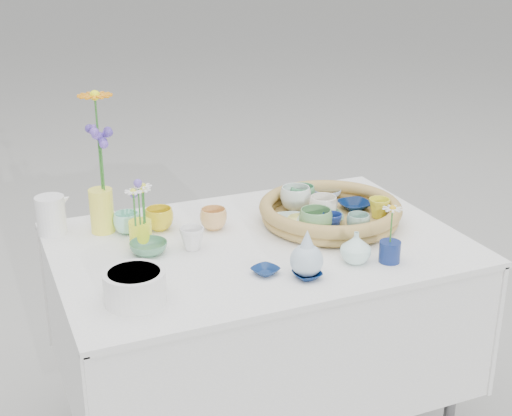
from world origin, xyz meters
name	(u,v)px	position (x,y,z in m)	size (l,w,h in m)	color
wicker_tray	(330,212)	(0.28, 0.05, 0.80)	(0.47, 0.47, 0.08)	olive
tray_ceramic_0	(301,199)	(0.25, 0.21, 0.80)	(0.10, 0.10, 0.03)	#0C1646
tray_ceramic_1	(354,205)	(0.40, 0.09, 0.80)	(0.11, 0.11, 0.03)	#03143A
tray_ceramic_2	(379,208)	(0.43, -0.01, 0.82)	(0.07, 0.07, 0.07)	gold
tray_ceramic_3	(325,219)	(0.24, 0.02, 0.80)	(0.12, 0.12, 0.03)	#4F805F
tray_ceramic_4	(316,222)	(0.17, -0.05, 0.82)	(0.11, 0.11, 0.08)	#61975D
tray_ceramic_5	(289,220)	(0.13, 0.05, 0.80)	(0.10, 0.10, 0.03)	#99B5A9
tray_ceramic_6	(296,198)	(0.21, 0.16, 0.82)	(0.10, 0.10, 0.08)	silver
tray_ceramic_7	(323,207)	(0.26, 0.06, 0.82)	(0.09, 0.09, 0.07)	white
tray_ceramic_8	(327,193)	(0.37, 0.23, 0.80)	(0.10, 0.10, 0.03)	#A1C0F9
tray_ceramic_9	(332,222)	(0.23, -0.05, 0.81)	(0.06, 0.06, 0.06)	navy
tray_ceramic_10	(300,221)	(0.16, 0.03, 0.80)	(0.08, 0.08, 0.03)	#FFEF77
tray_ceramic_11	(358,223)	(0.31, -0.09, 0.81)	(0.07, 0.07, 0.06)	#89B4A5
tray_ceramic_12	(302,195)	(0.25, 0.20, 0.82)	(0.09, 0.09, 0.07)	#4E9A67
loose_ceramic_0	(159,219)	(-0.26, 0.21, 0.80)	(0.09, 0.09, 0.07)	gold
loose_ceramic_1	(214,219)	(-0.10, 0.15, 0.80)	(0.09, 0.09, 0.07)	tan
loose_ceramic_2	(149,248)	(-0.34, 0.05, 0.78)	(0.11, 0.11, 0.04)	#49845F
loose_ceramic_3	(192,238)	(-0.21, 0.03, 0.80)	(0.08, 0.08, 0.07)	white
loose_ceramic_4	(265,271)	(-0.07, -0.22, 0.77)	(0.07, 0.07, 0.02)	navy
loose_ceramic_5	(127,223)	(-0.36, 0.23, 0.80)	(0.09, 0.09, 0.07)	#9AE7CF
loose_ceramic_6	(307,275)	(0.03, -0.29, 0.77)	(0.08, 0.08, 0.02)	#051A48
fluted_bowl	(135,287)	(-0.45, -0.24, 0.81)	(0.17, 0.17, 0.09)	white
bud_vase_paleblue	(307,252)	(0.03, -0.27, 0.84)	(0.09, 0.09, 0.14)	#ABC3D3
bud_vase_seafoam	(356,247)	(0.20, -0.25, 0.81)	(0.09, 0.09, 0.09)	silver
bud_vase_cobalt	(390,252)	(0.30, -0.29, 0.80)	(0.06, 0.06, 0.06)	navy
single_daisy	(391,225)	(0.30, -0.29, 0.88)	(0.07, 0.07, 0.12)	white
tall_vase_yellow	(102,211)	(-0.43, 0.27, 0.84)	(0.08, 0.08, 0.14)	#F4EC45
gerbera	(99,143)	(-0.42, 0.27, 1.06)	(0.12, 0.12, 0.32)	orange
hydrangea	(102,164)	(-0.42, 0.26, 1.00)	(0.07, 0.07, 0.24)	#493499
white_pitcher	(51,215)	(-0.59, 0.32, 0.83)	(0.13, 0.09, 0.12)	white
daisy_cup	(140,232)	(-0.34, 0.13, 0.80)	(0.07, 0.07, 0.08)	#EDF624
daisy_posy	(139,198)	(-0.35, 0.11, 0.92)	(0.08, 0.08, 0.16)	white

